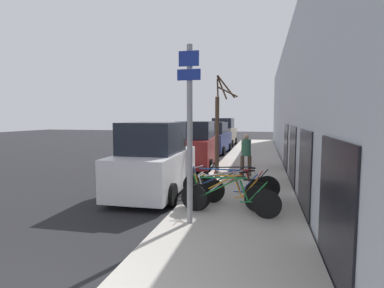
# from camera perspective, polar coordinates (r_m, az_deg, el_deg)

# --- Properties ---
(ground_plane) EXTENTS (80.00, 80.00, 0.00)m
(ground_plane) POSITION_cam_1_polar(r_m,az_deg,el_deg) (14.02, -0.02, -5.17)
(ground_plane) COLOR black
(sidewalk_curb) EXTENTS (3.20, 32.00, 0.15)m
(sidewalk_curb) POSITION_cam_1_polar(r_m,az_deg,el_deg) (16.42, 11.16, -3.49)
(sidewalk_curb) COLOR #ADA89E
(sidewalk_curb) RESTS_ON ground
(building_facade) EXTENTS (0.23, 32.00, 6.50)m
(building_facade) POSITION_cam_1_polar(r_m,az_deg,el_deg) (16.20, 17.58, 7.43)
(building_facade) COLOR #B2B7C1
(building_facade) RESTS_ON ground
(signpost) EXTENTS (0.51, 0.15, 3.90)m
(signpost) POSITION_cam_1_polar(r_m,az_deg,el_deg) (6.53, -0.46, 2.61)
(signpost) COLOR #939399
(signpost) RESTS_ON sidewalk_curb
(bicycle_0) EXTENTS (2.46, 0.44, 0.94)m
(bicycle_0) POSITION_cam_1_polar(r_m,az_deg,el_deg) (7.39, 7.05, -10.22)
(bicycle_0) COLOR black
(bicycle_0) RESTS_ON sidewalk_curb
(bicycle_1) EXTENTS (2.29, 0.44, 0.91)m
(bicycle_1) POSITION_cam_1_polar(r_m,az_deg,el_deg) (7.80, 6.33, -9.49)
(bicycle_1) COLOR black
(bicycle_1) RESTS_ON sidewalk_curb
(bicycle_2) EXTENTS (1.99, 1.36, 0.95)m
(bicycle_2) POSITION_cam_1_polar(r_m,az_deg,el_deg) (7.96, 6.94, -9.09)
(bicycle_2) COLOR black
(bicycle_2) RESTS_ON sidewalk_curb
(bicycle_3) EXTENTS (2.51, 0.81, 0.97)m
(bicycle_3) POSITION_cam_1_polar(r_m,az_deg,el_deg) (8.35, 6.06, -8.35)
(bicycle_3) COLOR black
(bicycle_3) RESTS_ON sidewalk_curb
(bicycle_4) EXTENTS (1.86, 1.13, 0.88)m
(bicycle_4) POSITION_cam_1_polar(r_m,az_deg,el_deg) (8.65, 8.92, -8.16)
(bicycle_4) COLOR black
(bicycle_4) RESTS_ON sidewalk_curb
(bicycle_5) EXTENTS (2.48, 0.44, 0.96)m
(bicycle_5) POSITION_cam_1_polar(r_m,az_deg,el_deg) (8.85, 8.38, -7.63)
(bicycle_5) COLOR black
(bicycle_5) RESTS_ON sidewalk_curb
(parked_car_0) EXTENTS (2.15, 4.29, 2.34)m
(parked_car_0) POSITION_cam_1_polar(r_m,az_deg,el_deg) (9.80, -7.18, -3.42)
(parked_car_0) COLOR silver
(parked_car_0) RESTS_ON ground
(parked_car_1) EXTENTS (2.13, 4.83, 2.30)m
(parked_car_1) POSITION_cam_1_polar(r_m,az_deg,el_deg) (15.13, 0.88, -0.42)
(parked_car_1) COLOR maroon
(parked_car_1) RESTS_ON ground
(parked_car_2) EXTENTS (2.27, 4.37, 2.18)m
(parked_car_2) POSITION_cam_1_polar(r_m,az_deg,el_deg) (20.94, 4.09, 0.96)
(parked_car_2) COLOR navy
(parked_car_2) RESTS_ON ground
(parked_car_3) EXTENTS (2.11, 4.62, 2.43)m
(parked_car_3) POSITION_cam_1_polar(r_m,az_deg,el_deg) (26.66, 6.03, 2.07)
(parked_car_3) COLOR gray
(parked_car_3) RESTS_ON ground
(pedestrian_near) EXTENTS (0.43, 0.38, 1.69)m
(pedestrian_near) POSITION_cam_1_polar(r_m,az_deg,el_deg) (12.17, 10.26, -1.47)
(pedestrian_near) COLOR #4C3D2D
(pedestrian_near) RESTS_ON sidewalk_curb
(street_tree) EXTENTS (0.93, 1.44, 3.98)m
(street_tree) POSITION_cam_1_polar(r_m,az_deg,el_deg) (11.81, 5.01, 3.11)
(street_tree) COLOR #4C3828
(street_tree) RESTS_ON sidewalk_curb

